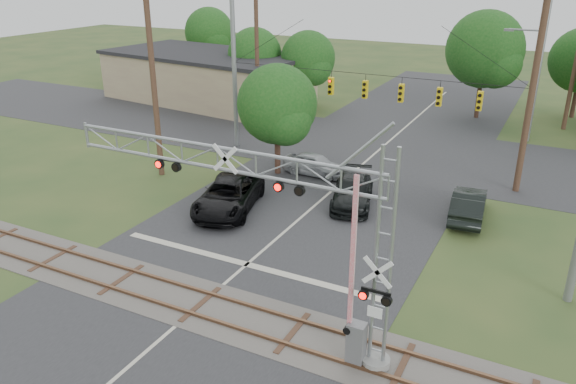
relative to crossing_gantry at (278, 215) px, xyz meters
The scene contains 14 objects.
ground 6.20m from the crossing_gantry, 155.73° to the right, with size 160.00×160.00×0.00m, color #2D4620.
road_main 10.28m from the crossing_gantry, 113.48° to the left, with size 14.00×90.00×0.02m, color #2A2A2C.
road_cross 23.15m from the crossing_gantry, 99.22° to the left, with size 90.00×12.00×0.02m, color #2A2A2C.
railroad_track 5.97m from the crossing_gantry, behind, with size 90.00×3.20×0.17m.
crossing_gantry is the anchor object (origin of this frame).
traffic_signal_span 18.59m from the crossing_gantry, 98.52° to the left, with size 19.34×0.36×11.50m.
pickup_black 12.05m from the crossing_gantry, 131.42° to the left, with size 2.72×5.91×1.64m, color black.
car_dark 13.08m from the crossing_gantry, 98.98° to the left, with size 2.08×5.11×1.48m, color black.
sedan_silver 17.01m from the crossing_gantry, 110.08° to the left, with size 1.62×4.03×1.37m, color #9CA0A4.
suv_dark 14.44m from the crossing_gantry, 73.04° to the left, with size 1.62×4.64×1.53m, color black.
commercial_building 37.73m from the crossing_gantry, 128.29° to the left, with size 20.35×12.21×4.50m.
streetlight 24.84m from the crossing_gantry, 77.58° to the left, with size 2.30×0.24×8.61m.
utility_poles 21.46m from the crossing_gantry, 94.78° to the left, with size 26.37×27.03×13.08m.
treeline 31.83m from the crossing_gantry, 94.21° to the left, with size 52.62×30.04×8.87m.
Camera 1 is at (11.40, -12.90, 12.33)m, focal length 35.00 mm.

